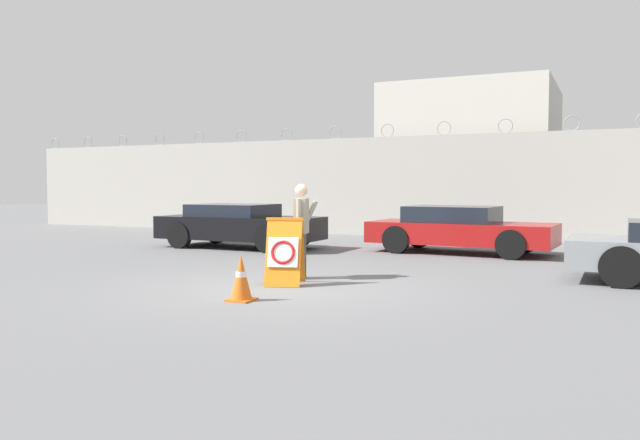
# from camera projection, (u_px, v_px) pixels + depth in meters

# --- Properties ---
(ground_plane) EXTENTS (90.00, 90.00, 0.00)m
(ground_plane) POSITION_uv_depth(u_px,v_px,m) (283.00, 287.00, 10.59)
(ground_plane) COLOR slate
(perimeter_wall) EXTENTS (36.00, 0.30, 3.85)m
(perimeter_wall) POSITION_uv_depth(u_px,v_px,m) (443.00, 186.00, 20.58)
(perimeter_wall) COLOR #ADA8A0
(perimeter_wall) RESTS_ON ground_plane
(building_block) EXTENTS (6.01, 6.22, 5.48)m
(building_block) POSITION_uv_depth(u_px,v_px,m) (474.00, 160.00, 24.38)
(building_block) COLOR beige
(building_block) RESTS_ON ground_plane
(barricade_sign) EXTENTS (0.82, 0.91, 1.17)m
(barricade_sign) POSITION_uv_depth(u_px,v_px,m) (285.00, 251.00, 10.85)
(barricade_sign) COLOR orange
(barricade_sign) RESTS_ON ground_plane
(security_guard) EXTENTS (0.36, 0.68, 1.76)m
(security_guard) POSITION_uv_depth(u_px,v_px,m) (302.00, 226.00, 11.54)
(security_guard) COLOR #514C42
(security_guard) RESTS_ON ground_plane
(traffic_cone_near) EXTENTS (0.38, 0.38, 0.69)m
(traffic_cone_near) POSITION_uv_depth(u_px,v_px,m) (241.00, 278.00, 9.32)
(traffic_cone_near) COLOR orange
(traffic_cone_near) RESTS_ON ground_plane
(parked_car_front_coupe) EXTENTS (4.55, 1.99, 1.21)m
(parked_car_front_coupe) POSITION_uv_depth(u_px,v_px,m) (239.00, 225.00, 17.35)
(parked_car_front_coupe) COLOR black
(parked_car_front_coupe) RESTS_ON ground_plane
(parked_car_rear_sedan) EXTENTS (4.73, 2.14, 1.20)m
(parked_car_rear_sedan) POSITION_uv_depth(u_px,v_px,m) (459.00, 229.00, 15.95)
(parked_car_rear_sedan) COLOR black
(parked_car_rear_sedan) RESTS_ON ground_plane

